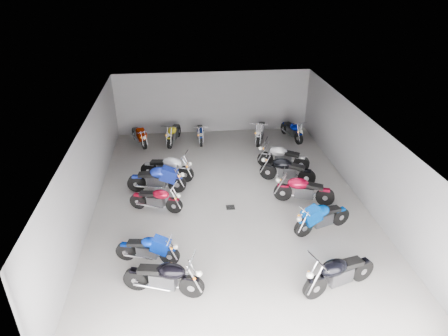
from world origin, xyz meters
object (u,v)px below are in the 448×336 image
Objects in this scene: motorcycle_left_b at (148,249)px; motorcycle_right_a at (339,273)px; motorcycle_right_e at (287,170)px; motorcycle_back_b at (174,133)px; motorcycle_left_f at (168,168)px; motorcycle_back_f at (292,130)px; motorcycle_right_c at (322,217)px; motorcycle_left_a at (164,277)px; motorcycle_left_d at (156,199)px; motorcycle_right_d at (303,190)px; motorcycle_back_e at (260,131)px; motorcycle_back_a at (139,135)px; motorcycle_left_e at (157,179)px; drain_grate at (230,207)px; motorcycle_right_f at (283,157)px; motorcycle_back_c at (200,133)px.

motorcycle_right_a is at bearing 86.54° from motorcycle_left_b.
motorcycle_right_e is 1.05× the size of motorcycle_back_b.
motorcycle_back_f is (6.22, 3.60, -0.06)m from motorcycle_left_f.
motorcycle_right_c is (5.20, -4.11, -0.02)m from motorcycle_left_f.
motorcycle_back_b is at bearing -164.72° from motorcycle_left_a.
motorcycle_left_b is 0.86× the size of motorcycle_right_a.
motorcycle_left_d is at bearing 99.67° from motorcycle_back_b.
motorcycle_right_d reaches higher than motorcycle_back_e.
motorcycle_back_e is (4.33, -0.26, 0.03)m from motorcycle_back_b.
motorcycle_left_b is 8.92m from motorcycle_back_a.
motorcycle_back_f is (1.37, 4.32, -0.06)m from motorcycle_right_e.
motorcycle_right_c is 1.05× the size of motorcycle_back_f.
motorcycle_left_e is at bearing -160.86° from motorcycle_left_d.
motorcycle_right_d is at bearing 1.33° from drain_grate.
motorcycle_left_d is at bearing 139.60° from motorcycle_right_f.
motorcycle_left_e is 1.23× the size of motorcycle_back_c.
motorcycle_back_a is at bearing -158.88° from motorcycle_left_e.
motorcycle_right_a reaches higher than motorcycle_left_d.
motorcycle_right_a is 4.48m from motorcycle_right_d.
motorcycle_back_e is (-0.29, 4.27, -0.02)m from motorcycle_right_e.
motorcycle_right_a is at bearing 53.31° from motorcycle_left_f.
motorcycle_right_a is 1.10× the size of motorcycle_back_b.
motorcycle_back_e is (-0.64, 7.65, 0.01)m from motorcycle_right_c.
motorcycle_left_e is 6.68m from motorcycle_back_e.
motorcycle_right_f is 4.77m from motorcycle_back_c.
motorcycle_left_b reaches higher than motorcycle_back_a.
motorcycle_left_e reaches higher than motorcycle_left_d.
motorcycle_left_d is at bearing 52.92° from motorcycle_right_c.
motorcycle_right_c is (0.42, 2.68, -0.04)m from motorcycle_right_a.
motorcycle_right_c is at bearing 130.57° from motorcycle_left_a.
motorcycle_right_a is (4.77, -0.36, 0.01)m from motorcycle_left_a.
motorcycle_right_c is at bearing -157.48° from motorcycle_right_d.
motorcycle_left_f is (-2.33, 2.39, 0.54)m from drain_grate.
drain_grate is 7.26m from motorcycle_back_a.
motorcycle_back_f reaches higher than motorcycle_back_c.
motorcycle_right_a reaches higher than motorcycle_left_b.
motorcycle_left_e is 5.24m from motorcycle_right_e.
motorcycle_right_e reaches higher than motorcycle_left_a.
motorcycle_right_d reaches higher than drain_grate.
drain_grate is at bearing 10.46° from motorcycle_right_a.
motorcycle_left_f is 6.63m from motorcycle_right_c.
motorcycle_right_e is 1.15× the size of motorcycle_back_a.
motorcycle_back_e is at bearing 154.86° from motorcycle_back_a.
motorcycle_back_a is (-0.96, 8.87, -0.00)m from motorcycle_left_b.
motorcycle_left_b is 0.84× the size of motorcycle_left_e.
motorcycle_back_a is at bearing 121.54° from drain_grate.
motorcycle_left_e is at bearing 127.07° from motorcycle_right_f.
motorcycle_back_a is (-1.46, 3.79, -0.07)m from motorcycle_left_f.
motorcycle_left_d is 7.63m from motorcycle_back_e.
motorcycle_back_e reaches higher than drain_grate.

